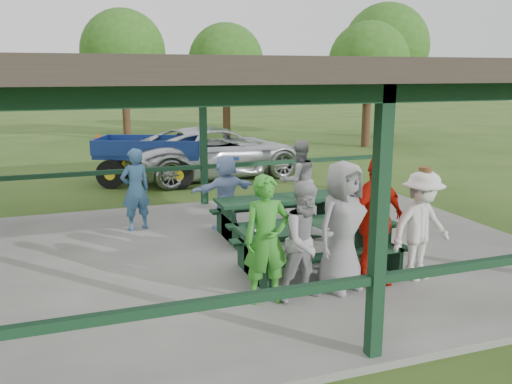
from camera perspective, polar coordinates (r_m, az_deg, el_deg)
name	(u,v)px	position (r m, az deg, el deg)	size (l,w,h in m)	color
ground	(258,257)	(9.67, 0.21, -6.82)	(90.00, 90.00, 0.00)	#2B4A17
concrete_slab	(258,254)	(9.66, 0.21, -6.54)	(10.00, 8.00, 0.10)	slate
pavilion_structure	(258,74)	(9.13, 0.23, 12.29)	(10.60, 8.60, 3.24)	black
picnic_table_near	(318,242)	(8.66, 6.54, -5.26)	(2.54, 1.39, 0.75)	black
picnic_table_far	(282,211)	(10.49, 2.80, -2.01)	(2.57, 1.39, 0.75)	black
table_setting	(335,221)	(8.73, 8.37, -3.03)	(2.36, 0.45, 0.10)	white
contestant_green	(267,240)	(7.34, 1.12, -5.04)	(0.65, 0.43, 1.78)	#328A26
contestant_grey_left	(307,241)	(7.47, 5.42, -5.21)	(0.81, 0.63, 1.67)	#999A9C
contestant_grey_mid	(342,226)	(7.83, 9.09, -3.61)	(0.93, 0.60, 1.90)	gray
contestant_red	(375,221)	(8.12, 12.44, -3.00)	(1.14, 0.47, 1.95)	red
contestant_white_fedora	(421,226)	(8.53, 17.01, -3.41)	(1.17, 0.79, 1.74)	silver
spectator_lblue	(226,191)	(10.89, -3.19, 0.05)	(1.40, 0.45, 1.51)	#8DAADA
spectator_blue	(135,189)	(11.01, -12.58, 0.27)	(0.60, 0.39, 1.65)	#386492
spectator_grey	(299,181)	(11.47, 4.53, 1.20)	(0.84, 0.65, 1.72)	gray
pickup_truck	(218,152)	(16.84, -4.01, 4.22)	(2.59, 5.62, 1.56)	silver
farm_trailer	(151,159)	(16.14, -10.94, 3.44)	(4.10, 2.71, 1.45)	navy
tree_left	(123,52)	(26.55, -13.81, 14.13)	(3.88, 3.88, 6.07)	#352615
tree_mid	(226,61)	(25.88, -3.18, 13.56)	(3.48, 3.48, 5.44)	#352615
tree_right	(369,62)	(24.06, 11.77, 13.21)	(3.40, 3.40, 5.32)	#352615
tree_far_right	(386,47)	(27.84, 13.52, 14.62)	(4.14, 4.14, 6.47)	#352615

